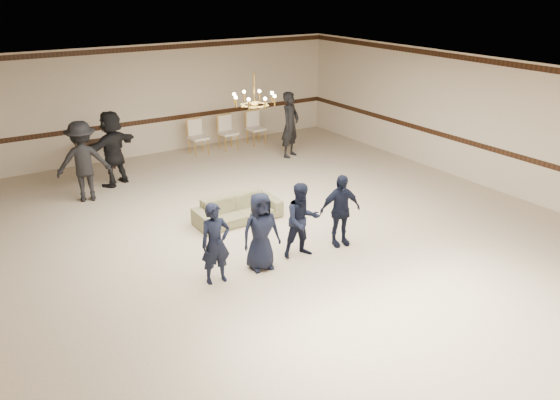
# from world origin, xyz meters

# --- Properties ---
(room) EXTENTS (12.01, 14.01, 3.21)m
(room) POSITION_xyz_m (0.00, 0.00, 1.60)
(room) COLOR beige
(room) RESTS_ON ground
(chair_rail) EXTENTS (12.00, 0.02, 0.14)m
(chair_rail) POSITION_xyz_m (0.00, 6.99, 1.00)
(chair_rail) COLOR #32190F
(chair_rail) RESTS_ON wall_back
(crown_molding) EXTENTS (12.00, 0.02, 0.14)m
(crown_molding) POSITION_xyz_m (0.00, 6.99, 3.08)
(crown_molding) COLOR #32190F
(crown_molding) RESTS_ON wall_back
(chandelier) EXTENTS (0.94, 0.94, 0.89)m
(chandelier) POSITION_xyz_m (0.00, 1.00, 2.88)
(chandelier) COLOR #B7913A
(chandelier) RESTS_ON ceiling
(boy_a) EXTENTS (0.56, 0.39, 1.46)m
(boy_a) POSITION_xyz_m (-1.90, -0.89, 0.73)
(boy_a) COLOR black
(boy_a) RESTS_ON floor
(boy_b) EXTENTS (0.76, 0.54, 1.46)m
(boy_b) POSITION_xyz_m (-1.00, -0.89, 0.73)
(boy_b) COLOR black
(boy_b) RESTS_ON floor
(boy_c) EXTENTS (0.80, 0.68, 1.46)m
(boy_c) POSITION_xyz_m (-0.10, -0.89, 0.73)
(boy_c) COLOR black
(boy_c) RESTS_ON floor
(boy_d) EXTENTS (0.91, 0.53, 1.46)m
(boy_d) POSITION_xyz_m (0.80, -0.89, 0.73)
(boy_d) COLOR black
(boy_d) RESTS_ON floor
(settee) EXTENTS (1.91, 0.75, 0.56)m
(settee) POSITION_xyz_m (-0.35, 1.18, 0.28)
(settee) COLOR #736F4D
(settee) RESTS_ON floor
(adult_left) EXTENTS (1.37, 0.98, 1.92)m
(adult_left) POSITION_xyz_m (-2.77, 4.23, 0.96)
(adult_left) COLOR black
(adult_left) RESTS_ON floor
(adult_mid) EXTENTS (1.84, 1.33, 1.92)m
(adult_mid) POSITION_xyz_m (-1.87, 4.93, 0.96)
(adult_mid) COLOR black
(adult_mid) RESTS_ON floor
(adult_right) EXTENTS (0.83, 0.73, 1.92)m
(adult_right) POSITION_xyz_m (3.23, 4.53, 0.96)
(adult_right) COLOR black
(adult_right) RESTS_ON floor
(banquet_chair_left) EXTENTS (0.53, 0.53, 1.04)m
(banquet_chair_left) POSITION_xyz_m (1.03, 6.17, 0.52)
(banquet_chair_left) COLOR #F2E2CB
(banquet_chair_left) RESTS_ON floor
(banquet_chair_mid) EXTENTS (0.53, 0.53, 1.04)m
(banquet_chair_mid) POSITION_xyz_m (2.03, 6.17, 0.52)
(banquet_chair_mid) COLOR #F2E2CB
(banquet_chair_mid) RESTS_ON floor
(banquet_chair_right) EXTENTS (0.51, 0.51, 1.04)m
(banquet_chair_right) POSITION_xyz_m (3.03, 6.17, 0.52)
(banquet_chair_right) COLOR #F2E2CB
(banquet_chair_right) RESTS_ON floor
(console_table) EXTENTS (0.99, 0.44, 0.83)m
(console_table) POSITION_xyz_m (-1.97, 6.37, 0.41)
(console_table) COLOR black
(console_table) RESTS_ON floor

